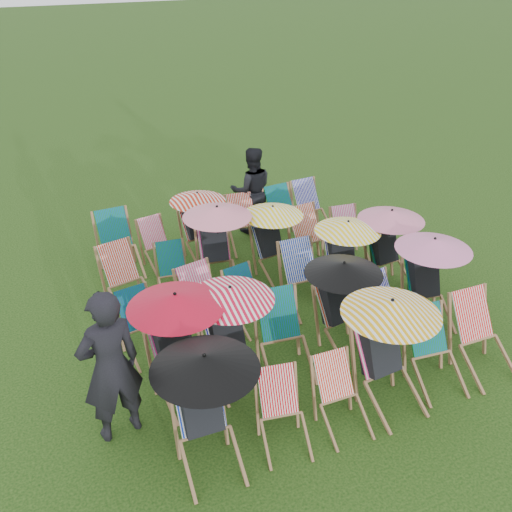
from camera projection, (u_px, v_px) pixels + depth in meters
name	position (u px, v px, depth m)	size (l,w,h in m)	color
ground	(278.00, 315.00, 8.87)	(100.00, 100.00, 0.00)	black
deckchair_0	(206.00, 411.00, 6.07)	(1.17, 1.22, 1.39)	olive
deckchair_1	(283.00, 415.00, 6.45)	(0.68, 0.85, 0.83)	olive
deckchair_2	(342.00, 398.00, 6.69)	(0.58, 0.79, 0.83)	olive
deckchair_3	(389.00, 352.00, 6.90)	(1.20, 1.27, 1.42)	olive
deckchair_4	(436.00, 352.00, 7.32)	(0.73, 0.94, 0.96)	olive
deckchair_5	(484.00, 337.00, 7.55)	(0.70, 0.96, 1.02)	olive
deckchair_6	(179.00, 345.00, 7.03)	(1.20, 1.28, 1.42)	olive
deckchair_7	(231.00, 334.00, 7.29)	(1.13, 1.20, 1.34)	olive
deckchair_8	(285.00, 337.00, 7.55)	(0.78, 1.01, 1.02)	olive
deckchair_9	(343.00, 304.00, 7.93)	(1.09, 1.17, 1.29)	olive
deckchair_10	(390.00, 309.00, 8.24)	(0.73, 0.90, 0.88)	olive
deckchair_11	(430.00, 280.00, 8.46)	(1.12, 1.19, 1.33)	olive
deckchair_12	(143.00, 326.00, 7.89)	(0.69, 0.88, 0.87)	olive
deckchair_13	(207.00, 304.00, 8.28)	(0.81, 1.00, 0.97)	olive
deckchair_14	(249.00, 300.00, 8.49)	(0.68, 0.85, 0.83)	olive
deckchair_15	(306.00, 278.00, 8.88)	(0.68, 0.93, 0.99)	olive
deckchair_16	(345.00, 258.00, 9.12)	(1.06, 1.12, 1.25)	olive
deckchair_17	(390.00, 247.00, 9.40)	(1.09, 1.15, 1.29)	olive
deckchair_18	(127.00, 279.00, 8.89)	(0.80, 1.00, 0.96)	olive
deckchair_19	(174.00, 273.00, 9.20)	(0.63, 0.81, 0.82)	olive
deckchair_20	(217.00, 245.00, 9.40)	(1.13, 1.20, 1.35)	olive
deckchair_21	(273.00, 240.00, 9.67)	(1.04, 1.12, 1.23)	olive
deckchair_22	(313.00, 239.00, 10.03)	(0.75, 0.98, 0.99)	olive
deckchair_23	(350.00, 235.00, 10.31)	(0.66, 0.86, 0.87)	olive
deckchair_24	(119.00, 245.00, 9.83)	(0.70, 0.96, 1.01)	olive
deckchair_25	(159.00, 244.00, 10.05)	(0.67, 0.83, 0.81)	olive
deckchair_26	(199.00, 224.00, 10.26)	(1.01, 1.08, 1.19)	olive
deckchair_27	(244.00, 224.00, 10.64)	(0.72, 0.93, 0.93)	olive
deckchair_28	(286.00, 216.00, 10.90)	(0.71, 0.95, 0.97)	olive
deckchair_29	(312.00, 208.00, 11.26)	(0.67, 0.90, 0.94)	olive
person_left	(110.00, 367.00, 6.31)	(0.72, 0.47, 1.96)	black
person_rear	(252.00, 190.00, 11.03)	(0.84, 0.65, 1.72)	black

